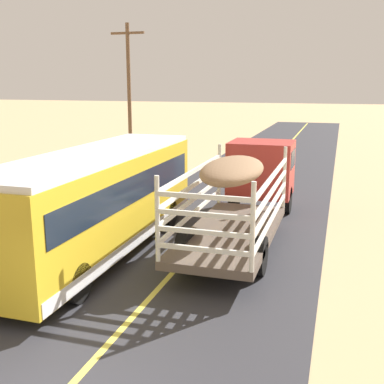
# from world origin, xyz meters

# --- Properties ---
(livestock_truck) EXTENTS (2.53, 9.70, 3.02)m
(livestock_truck) POSITION_xyz_m (1.25, 11.46, 1.79)
(livestock_truck) COLOR #B2332D
(livestock_truck) RESTS_ON road_surface
(bus) EXTENTS (2.54, 10.00, 3.21)m
(bus) POSITION_xyz_m (-2.69, 7.17, 1.75)
(bus) COLOR gold
(bus) RESTS_ON road_surface
(power_pole_mid) EXTENTS (2.20, 0.24, 8.78)m
(power_pole_mid) POSITION_xyz_m (-8.63, 22.52, 4.69)
(power_pole_mid) COLOR brown
(power_pole_mid) RESTS_ON ground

